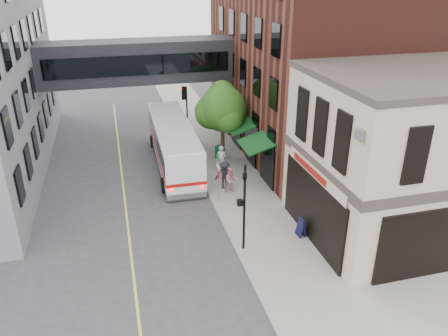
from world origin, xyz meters
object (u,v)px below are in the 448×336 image
sandwich_board (301,227)px  newspaper_box (220,152)px  pedestrian_b (231,180)px  pedestrian_a (221,159)px  pedestrian_c (225,175)px  bus (174,142)px

sandwich_board → newspaper_box: bearing=94.3°
pedestrian_b → sandwich_board: 6.01m
pedestrian_a → sandwich_board: 8.81m
pedestrian_b → pedestrian_c: bearing=111.8°
pedestrian_a → pedestrian_c: pedestrian_a is taller
bus → pedestrian_b: size_ratio=6.93×
pedestrian_a → pedestrian_b: size_ratio=1.14×
bus → newspaper_box: 3.43m
bus → newspaper_box: bearing=-3.2°
bus → pedestrian_b: 6.01m
bus → sandwich_board: (4.87, -10.92, -1.04)m
bus → newspaper_box: bus is taller
pedestrian_a → newspaper_box: (0.43, 2.17, -0.41)m
pedestrian_b → sandwich_board: size_ratio=1.64×
pedestrian_a → newspaper_box: pedestrian_a is taller
bus → pedestrian_c: (2.45, -4.69, -0.63)m
bus → sandwich_board: 12.00m
newspaper_box → sandwich_board: newspaper_box is taller
bus → pedestrian_a: 3.74m
bus → pedestrian_a: bus is taller
pedestrian_b → sandwich_board: bearing=-66.8°
newspaper_box → pedestrian_a: bearing=-123.6°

